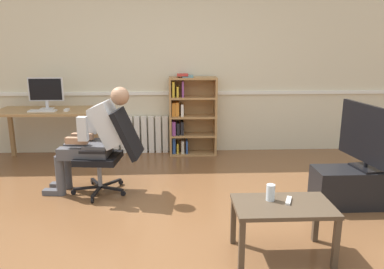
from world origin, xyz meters
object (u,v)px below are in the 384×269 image
Objects in this scene: person_seated at (95,137)px; tv_screen at (369,136)px; imac_monitor at (46,91)px; keyboard at (42,111)px; drinking_glass at (271,192)px; computer_desk at (45,117)px; office_chair at (112,149)px; radiator at (141,135)px; coffee_table at (283,212)px; spare_remote at (289,201)px; tv_stand at (363,187)px; computer_mouse at (67,110)px; bookshelf at (189,116)px.

tv_screen is at bearing 86.33° from person_seated.
imac_monitor is 0.33m from keyboard.
person_seated is 2.11m from drinking_glass.
computer_desk is 3.58× the size of keyboard.
office_chair reaches higher than drinking_glass.
radiator is 6.32× the size of drinking_glass.
coffee_table is 0.17m from drinking_glass.
keyboard is 0.30× the size of person_seated.
computer_desk reaches higher than spare_remote.
office_chair is at bearing -47.13° from computer_desk.
coffee_table is at bearing -42.54° from drinking_glass.
imac_monitor reaches higher than office_chair.
imac_monitor is at bearing 158.08° from spare_remote.
radiator is (1.28, 0.31, -0.73)m from imac_monitor.
imac_monitor is at bearing 155.28° from tv_stand.
tv_screen is 6.35× the size of spare_remote.
tv_screen is at bearing -24.71° from imac_monitor.
office_chair is at bearing -49.29° from imac_monitor.
spare_remote is at bearing -41.32° from keyboard.
drinking_glass is at bearing -145.60° from tv_stand.
computer_mouse is 0.08× the size of bookshelf.
coffee_table is at bearing -44.84° from imac_monitor.
drinking_glass is 0.89× the size of spare_remote.
imac_monitor is 4.24m from tv_stand.
tv_stand is at bearing -39.37° from radiator.
bookshelf is at bearing -7.41° from radiator.
computer_mouse is 1.19m from radiator.
person_seated reaches higher than tv_stand.
bookshelf is (2.04, 0.29, -0.07)m from computer_desk.
computer_mouse is at bearing 133.52° from drinking_glass.
person_seated is 2.93m from tv_stand.
radiator reaches higher than tv_stand.
coffee_table is 5.17× the size of spare_remote.
radiator reaches higher than coffee_table.
person_seated is (0.92, -1.26, -0.36)m from imac_monitor.
tv_stand is 1.39m from spare_remote.
computer_desk reaches higher than radiator.
drinking_glass is (1.30, -2.88, 0.22)m from radiator.
person_seated reaches higher than radiator.
drinking_glass is (2.57, -2.57, -0.50)m from imac_monitor.
computer_desk is 0.38m from computer_mouse.
computer_mouse reaches higher than keyboard.
spare_remote is at bearing -42.75° from computer_desk.
spare_remote is (1.79, -1.34, -0.20)m from person_seated.
computer_desk is 8.81× the size of spare_remote.
office_chair is at bearing 138.78° from coffee_table.
radiator is 0.81× the size of tv_stand.
computer_desk is 1.08× the size of bookshelf.
person_seated is (-0.36, -1.57, 0.36)m from radiator.
computer_desk is 1.09× the size of person_seated.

